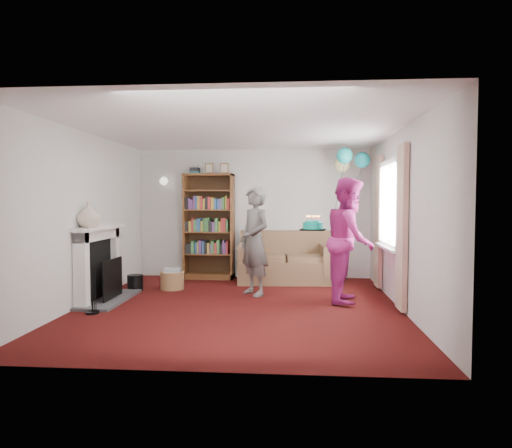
# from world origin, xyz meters

# --- Properties ---
(ground) EXTENTS (5.00, 5.00, 0.00)m
(ground) POSITION_xyz_m (0.00, 0.00, 0.00)
(ground) COLOR #360808
(ground) RESTS_ON ground
(wall_back) EXTENTS (4.50, 0.02, 2.50)m
(wall_back) POSITION_xyz_m (0.00, 2.51, 1.25)
(wall_back) COLOR silver
(wall_back) RESTS_ON ground
(wall_left) EXTENTS (0.02, 5.00, 2.50)m
(wall_left) POSITION_xyz_m (-2.26, 0.00, 1.25)
(wall_left) COLOR silver
(wall_left) RESTS_ON ground
(wall_right) EXTENTS (0.02, 5.00, 2.50)m
(wall_right) POSITION_xyz_m (2.26, 0.00, 1.25)
(wall_right) COLOR silver
(wall_right) RESTS_ON ground
(ceiling) EXTENTS (4.50, 5.00, 0.01)m
(ceiling) POSITION_xyz_m (0.00, 0.00, 2.50)
(ceiling) COLOR white
(ceiling) RESTS_ON wall_back
(fireplace) EXTENTS (0.55, 1.80, 1.12)m
(fireplace) POSITION_xyz_m (-2.09, 0.19, 0.51)
(fireplace) COLOR #3F3F42
(fireplace) RESTS_ON ground
(window_bay) EXTENTS (0.14, 2.02, 2.20)m
(window_bay) POSITION_xyz_m (2.21, 0.60, 1.20)
(window_bay) COLOR white
(window_bay) RESTS_ON ground
(wall_sconce) EXTENTS (0.16, 0.23, 0.16)m
(wall_sconce) POSITION_xyz_m (-1.75, 2.36, 1.88)
(wall_sconce) COLOR gold
(wall_sconce) RESTS_ON ground
(bookcase) EXTENTS (0.95, 0.42, 2.22)m
(bookcase) POSITION_xyz_m (-0.85, 2.30, 0.98)
(bookcase) COLOR #472B14
(bookcase) RESTS_ON ground
(sofa) EXTENTS (1.75, 0.92, 0.92)m
(sofa) POSITION_xyz_m (0.64, 2.07, 0.35)
(sofa) COLOR brown
(sofa) RESTS_ON ground
(wicker_basket) EXTENTS (0.40, 0.40, 0.36)m
(wicker_basket) POSITION_xyz_m (-1.28, 1.15, 0.16)
(wicker_basket) COLOR #946A45
(wicker_basket) RESTS_ON ground
(person_striped) EXTENTS (0.71, 0.75, 1.72)m
(person_striped) POSITION_xyz_m (0.15, 0.80, 0.86)
(person_striped) COLOR black
(person_striped) RESTS_ON ground
(person_magenta) EXTENTS (0.85, 1.01, 1.84)m
(person_magenta) POSITION_xyz_m (1.60, 0.43, 0.92)
(person_magenta) COLOR #A82170
(person_magenta) RESTS_ON ground
(birthday_cake) EXTENTS (0.37, 0.37, 0.22)m
(birthday_cake) POSITION_xyz_m (1.07, 0.70, 1.11)
(birthday_cake) COLOR black
(birthday_cake) RESTS_ON ground
(balloons) EXTENTS (0.74, 0.66, 1.75)m
(balloons) POSITION_xyz_m (1.76, 1.87, 2.22)
(balloons) COLOR #3F3F3F
(balloons) RESTS_ON ground
(mantel_vase) EXTENTS (0.37, 0.37, 0.35)m
(mantel_vase) POSITION_xyz_m (-2.12, -0.15, 1.30)
(mantel_vase) COLOR beige
(mantel_vase) RESTS_ON fireplace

